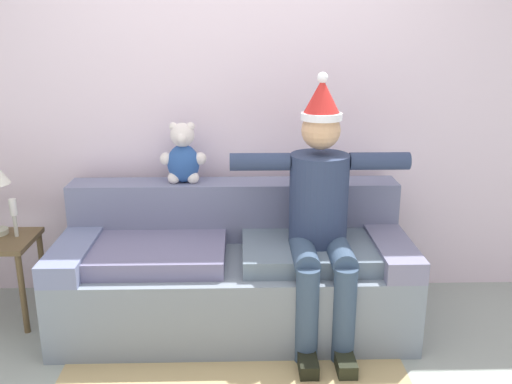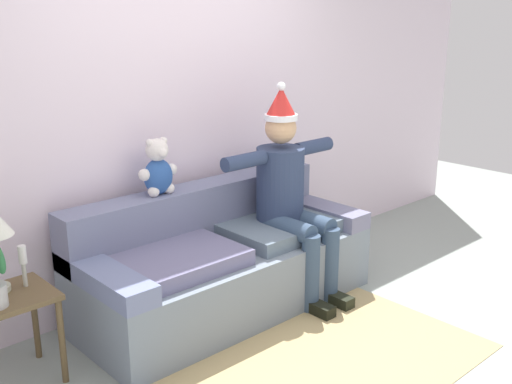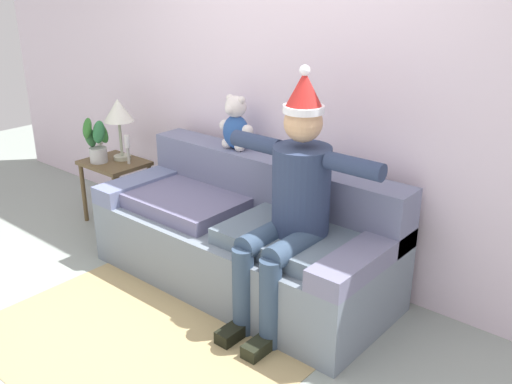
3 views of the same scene
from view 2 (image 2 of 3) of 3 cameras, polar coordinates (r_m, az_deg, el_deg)
The scene contains 8 objects.
ground_plane at distance 3.76m, azimuth 7.42°, elevation -15.53°, with size 10.00×10.00×0.00m, color #939D95.
back_wall at distance 4.39m, azimuth -7.72°, elevation 7.97°, with size 7.00×0.10×2.70m, color silver.
couch at distance 4.27m, azimuth -3.18°, elevation -6.46°, with size 2.06×0.86×0.82m.
person_seated at distance 4.32m, azimuth 3.13°, elevation 0.11°, with size 1.02×0.77×1.52m.
teddy_bear at distance 4.08m, azimuth -9.06°, elevation 2.10°, with size 0.29×0.17×0.38m.
side_table at distance 3.60m, azimuth -22.25°, elevation -10.28°, with size 0.50×0.41×0.53m.
candle_short at distance 3.58m, azimuth -20.80°, elevation -5.95°, with size 0.04×0.04×0.24m.
area_rug at distance 3.77m, azimuth 7.30°, elevation -15.43°, with size 1.83×1.16×0.01m, color tan.
Camera 2 is at (-2.49, -2.01, 1.98)m, focal length 43.15 mm.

